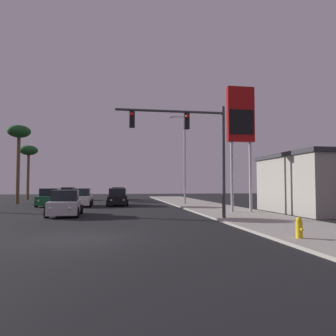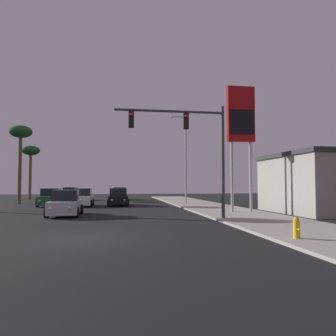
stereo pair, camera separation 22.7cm
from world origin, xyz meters
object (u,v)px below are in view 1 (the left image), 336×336
(gas_station_sign, at_px, (241,121))
(palm_tree_far, at_px, (29,153))
(car_grey, at_px, (68,194))
(car_black, at_px, (117,198))
(car_tan, at_px, (118,194))
(car_white, at_px, (81,198))
(car_silver, at_px, (65,204))
(fire_hydrant, at_px, (299,228))
(palm_tree_mid, at_px, (19,136))
(traffic_light_mast, at_px, (194,139))
(car_green, at_px, (50,198))
(street_lamp, at_px, (184,154))

(gas_station_sign, bearing_deg, palm_tree_far, 129.79)
(car_grey, relative_size, gas_station_sign, 0.48)
(car_black, bearing_deg, palm_tree_far, -50.23)
(car_tan, xyz_separation_m, car_white, (-3.61, -13.07, 0.00))
(car_tan, distance_m, gas_station_sign, 24.84)
(car_silver, relative_size, fire_hydrant, 5.71)
(fire_hydrant, xyz_separation_m, palm_tree_mid, (-16.63, 25.95, 6.79))
(traffic_light_mast, xyz_separation_m, palm_tree_mid, (-14.58, 18.65, 2.60))
(car_grey, relative_size, palm_tree_mid, 0.51)
(gas_station_sign, distance_m, palm_tree_mid, 24.02)
(car_black, distance_m, palm_tree_mid, 13.03)
(fire_hydrant, bearing_deg, car_silver, 130.30)
(car_green, relative_size, gas_station_sign, 0.48)
(fire_hydrant, height_order, palm_tree_far, palm_tree_far)
(car_tan, bearing_deg, traffic_light_mast, 98.49)
(car_white, height_order, gas_station_sign, gas_station_sign)
(car_white, relative_size, gas_station_sign, 0.48)
(car_white, distance_m, palm_tree_far, 18.15)
(car_green, bearing_deg, gas_station_sign, 145.11)
(gas_station_sign, bearing_deg, car_green, 145.87)
(traffic_light_mast, xyz_separation_m, fire_hydrant, (2.04, -7.30, -4.19))
(car_grey, bearing_deg, car_white, 102.68)
(car_grey, xyz_separation_m, traffic_light_mast, (10.53, -27.09, 3.91))
(car_white, height_order, traffic_light_mast, traffic_light_mast)
(fire_hydrant, bearing_deg, car_green, 120.25)
(street_lamp, distance_m, palm_tree_mid, 17.72)
(street_lamp, bearing_deg, car_white, -175.74)
(car_green, bearing_deg, palm_tree_mid, -48.21)
(gas_station_sign, bearing_deg, car_silver, 179.52)
(palm_tree_far, bearing_deg, car_black, -50.62)
(car_white, relative_size, palm_tree_far, 0.58)
(gas_station_sign, bearing_deg, car_tan, 110.41)
(palm_tree_mid, bearing_deg, car_silver, -64.50)
(street_lamp, relative_size, palm_tree_mid, 1.07)
(gas_station_sign, bearing_deg, car_black, 130.37)
(car_black, relative_size, palm_tree_mid, 0.51)
(car_white, height_order, street_lamp, street_lamp)
(car_silver, relative_size, car_white, 1.01)
(car_silver, relative_size, traffic_light_mast, 0.67)
(street_lamp, relative_size, palm_tree_far, 1.22)
(car_silver, bearing_deg, car_grey, -84.93)
(car_grey, distance_m, gas_station_sign, 28.12)
(gas_station_sign, relative_size, palm_tree_mid, 1.07)
(car_black, bearing_deg, car_tan, -90.76)
(traffic_light_mast, relative_size, gas_station_sign, 0.72)
(car_green, relative_size, fire_hydrant, 5.69)
(traffic_light_mast, bearing_deg, car_tan, 98.40)
(car_green, distance_m, car_silver, 10.44)
(car_silver, distance_m, palm_tree_mid, 17.34)
(car_green, xyz_separation_m, car_silver, (2.83, -10.05, 0.00))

